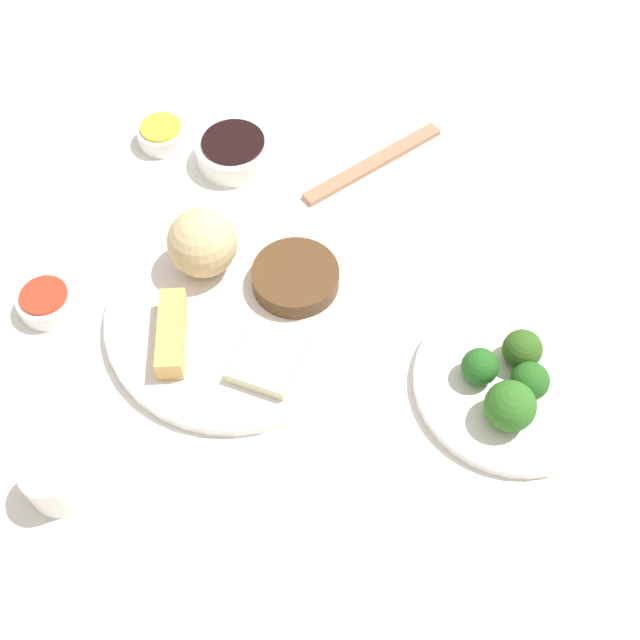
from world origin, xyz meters
TOP-DOWN VIEW (x-y plane):
  - tabletop at (0.00, 0.00)m, footprint 2.20×2.20m
  - main_plate at (0.01, 0.02)m, footprint 0.30×0.30m
  - rice_scoop at (0.07, 0.06)m, footprint 0.08×0.08m
  - spring_roll at (-0.03, 0.09)m, footprint 0.10×0.03m
  - crab_rangoon_wonton at (-0.06, -0.02)m, footprint 0.10×0.09m
  - stir_fry_heap at (0.04, -0.05)m, footprint 0.10×0.10m
  - broccoli_plate at (-0.10, -0.28)m, footprint 0.22×0.22m
  - broccoli_floret_0 at (-0.07, -0.29)m, footprint 0.04×0.04m
  - broccoli_floret_1 at (-0.09, -0.24)m, footprint 0.04×0.04m
  - broccoli_floret_2 at (-0.14, -0.26)m, footprint 0.05×0.05m
  - broccoli_floret_3 at (-0.11, -0.29)m, footprint 0.04×0.04m
  - soy_sauce_bowl at (0.26, 0.02)m, footprint 0.10×0.10m
  - soy_sauce_bowl_liquid at (0.26, 0.02)m, footprint 0.08×0.08m
  - sauce_ramekin_sweet_and_sour at (0.03, 0.24)m, footprint 0.07×0.07m
  - sauce_ramekin_sweet_and_sour_liquid at (0.03, 0.24)m, footprint 0.05×0.05m
  - sauce_ramekin_hot_mustard at (0.30, 0.12)m, footprint 0.07×0.07m
  - sauce_ramekin_hot_mustard_liquid at (0.30, 0.12)m, footprint 0.05×0.05m
  - teacup at (-0.20, 0.20)m, footprint 0.06×0.06m
  - chopsticks_pair at (0.24, -0.16)m, footprint 0.14×0.19m

SIDE VIEW (x-z plane):
  - tabletop at x=0.00m, z-range 0.00..0.02m
  - chopsticks_pair at x=0.24m, z-range 0.02..0.03m
  - broccoli_plate at x=-0.10m, z-range 0.02..0.03m
  - main_plate at x=0.01m, z-range 0.02..0.04m
  - sauce_ramekin_sweet_and_sour at x=0.03m, z-range 0.02..0.04m
  - sauce_ramekin_hot_mustard at x=0.30m, z-range 0.02..0.04m
  - soy_sauce_bowl at x=0.26m, z-range 0.02..0.05m
  - crab_rangoon_wonton at x=-0.06m, z-range 0.04..0.05m
  - sauce_ramekin_sweet_and_sour_liquid at x=0.03m, z-range 0.04..0.05m
  - sauce_ramekin_hot_mustard_liquid at x=0.30m, z-range 0.04..0.05m
  - teacup at x=-0.20m, z-range 0.02..0.07m
  - stir_fry_heap at x=0.04m, z-range 0.04..0.06m
  - spring_roll at x=-0.03m, z-range 0.04..0.07m
  - soy_sauce_bowl_liquid at x=0.26m, z-range 0.05..0.06m
  - broccoli_floret_1 at x=-0.09m, z-range 0.03..0.07m
  - broccoli_floret_3 at x=-0.11m, z-range 0.03..0.08m
  - broccoli_floret_0 at x=-0.07m, z-range 0.03..0.08m
  - broccoli_floret_2 at x=-0.14m, z-range 0.03..0.09m
  - rice_scoop at x=0.07m, z-range 0.04..0.12m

